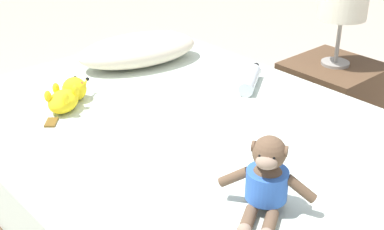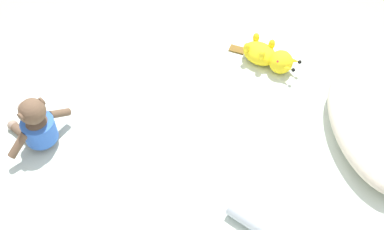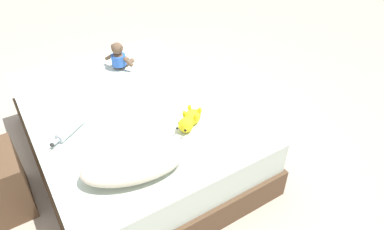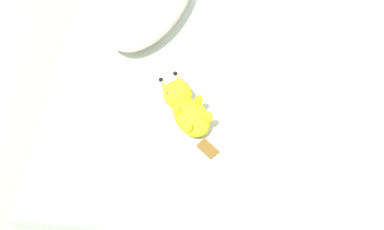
{
  "view_description": "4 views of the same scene",
  "coord_description": "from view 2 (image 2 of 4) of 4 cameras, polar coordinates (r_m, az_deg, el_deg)",
  "views": [
    {
      "loc": [
        -1.12,
        -1.32,
        1.39
      ],
      "look_at": [
        -0.01,
        -0.05,
        0.52
      ],
      "focal_mm": 48.39,
      "sensor_mm": 36.0,
      "label": 1
    },
    {
      "loc": [
        1.08,
        -0.39,
        1.99
      ],
      "look_at": [
        -0.04,
        0.01,
        0.53
      ],
      "focal_mm": 46.85,
      "sensor_mm": 36.0,
      "label": 2
    },
    {
      "loc": [
        0.68,
        1.95,
        1.92
      ],
      "look_at": [
        -0.29,
        0.4,
        0.52
      ],
      "focal_mm": 32.1,
      "sensor_mm": 36.0,
      "label": 3
    },
    {
      "loc": [
        -1.2,
        0.31,
        1.97
      ],
      "look_at": [
        -0.29,
        0.4,
        0.52
      ],
      "focal_mm": 48.53,
      "sensor_mm": 36.0,
      "label": 4
    }
  ],
  "objects": [
    {
      "name": "ground_plane",
      "position": [
        2.3,
        0.12,
        -9.21
      ],
      "size": [
        16.0,
        16.0,
        0.0
      ],
      "primitive_type": "plane",
      "color": "#B7A893"
    },
    {
      "name": "plush_monkey",
      "position": [
        1.91,
        -17.28,
        -1.15
      ],
      "size": [
        0.25,
        0.26,
        0.24
      ],
      "color": "brown",
      "rests_on": "bed"
    },
    {
      "name": "plush_yellow_creature",
      "position": [
        2.16,
        8.71,
        6.59
      ],
      "size": [
        0.3,
        0.24,
        0.1
      ],
      "color": "yellow",
      "rests_on": "bed"
    },
    {
      "name": "pillow",
      "position": [
        1.97,
        19.88,
        -1.32
      ],
      "size": [
        0.65,
        0.42,
        0.14
      ],
      "color": "beige",
      "rests_on": "bed"
    },
    {
      "name": "bed",
      "position": [
        2.11,
        0.13,
        -6.14
      ],
      "size": [
        1.41,
        1.91,
        0.46
      ],
      "color": "brown",
      "rests_on": "ground_plane"
    },
    {
      "name": "glass_bottle",
      "position": [
        1.7,
        7.9,
        -12.36
      ],
      "size": [
        0.27,
        0.2,
        0.06
      ],
      "color": "silver",
      "rests_on": "bed"
    }
  ]
}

